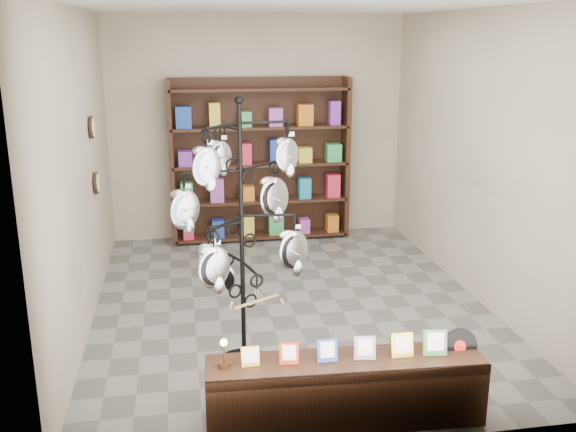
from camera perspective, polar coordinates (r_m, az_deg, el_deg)
name	(u,v)px	position (r m, az deg, el deg)	size (l,w,h in m)	color
ground	(289,303)	(6.85, 0.11, -7.74)	(5.00, 5.00, 0.00)	slate
room_envelope	(289,128)	(6.34, 0.12, 7.79)	(5.00, 5.00, 5.00)	#C2B09C
display_tree	(241,216)	(5.18, -4.17, -0.04)	(1.27, 1.27, 2.29)	black
front_shelf	(345,390)	(4.84, 5.09, -15.15)	(2.02, 0.51, 0.71)	black
back_shelving	(260,166)	(8.71, -2.48, 4.51)	(2.42, 0.36, 2.20)	black
wall_clocks	(94,155)	(7.15, -16.86, 5.18)	(0.03, 0.24, 0.84)	black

